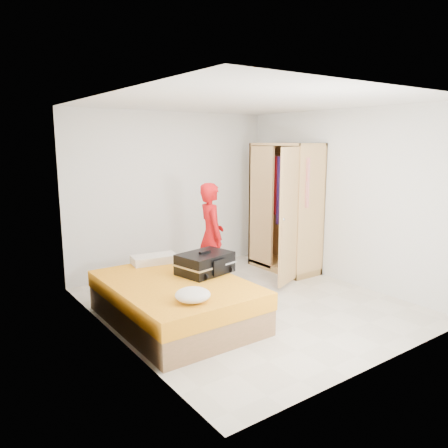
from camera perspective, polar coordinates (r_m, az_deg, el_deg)
room at (r=5.58m, az=3.20°, el=2.21°), size 4.00×4.02×2.60m
bed at (r=5.32m, az=-6.32°, el=-9.96°), size 1.42×2.02×0.50m
wardrobe at (r=7.20m, az=8.01°, el=1.63°), size 1.13×1.41×2.10m
person at (r=6.35m, az=-1.68°, el=-1.55°), size 0.51×0.64×1.55m
suitcase at (r=5.48m, az=-2.48°, el=-5.15°), size 0.74×0.61×0.29m
round_cushion at (r=4.56m, az=-4.10°, el=-9.22°), size 0.37×0.37×0.14m
pillow at (r=6.01m, az=-9.09°, el=-4.55°), size 0.64×0.39×0.11m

